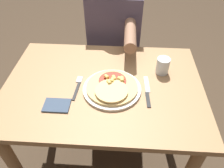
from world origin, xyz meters
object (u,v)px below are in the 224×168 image
(plate, at_px, (112,89))
(fork, at_px, (78,86))
(pizza, at_px, (112,87))
(knife, at_px, (147,92))
(drinking_glass, at_px, (163,66))
(dining_table, at_px, (104,102))
(person_diner, at_px, (114,39))

(plate, relative_size, fork, 1.66)
(pizza, bearing_deg, knife, 0.40)
(knife, distance_m, drinking_glass, 0.19)
(fork, bearing_deg, dining_table, 11.33)
(plate, relative_size, person_diner, 0.24)
(dining_table, relative_size, fork, 5.86)
(pizza, xyz_separation_m, fork, (-0.18, 0.02, -0.02))
(fork, distance_m, knife, 0.36)
(plate, bearing_deg, dining_table, 140.77)
(plate, distance_m, person_diner, 0.61)
(knife, bearing_deg, person_diner, 108.16)
(plate, relative_size, pizza, 1.13)
(fork, distance_m, drinking_glass, 0.47)
(plate, bearing_deg, fork, 175.54)
(dining_table, relative_size, person_diner, 0.86)
(pizza, relative_size, drinking_glass, 2.87)
(fork, relative_size, person_diner, 0.15)
(dining_table, relative_size, pizza, 3.99)
(knife, bearing_deg, dining_table, 169.13)
(dining_table, height_order, knife, knife)
(person_diner, bearing_deg, drinking_glass, -57.40)
(dining_table, bearing_deg, pizza, -42.17)
(plate, height_order, fork, plate)
(plate, distance_m, knife, 0.18)
(pizza, distance_m, person_diner, 0.62)
(dining_table, xyz_separation_m, person_diner, (0.03, 0.57, 0.07))
(plate, distance_m, pizza, 0.02)
(drinking_glass, bearing_deg, knife, -118.34)
(dining_table, bearing_deg, person_diner, 87.35)
(drinking_glass, relative_size, person_diner, 0.08)
(person_diner, bearing_deg, fork, -104.69)
(plate, xyz_separation_m, pizza, (0.00, -0.00, 0.02))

